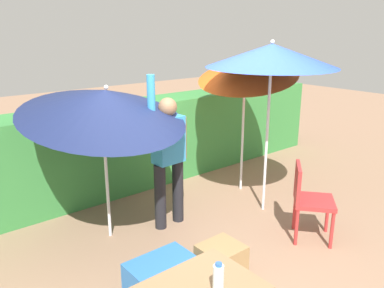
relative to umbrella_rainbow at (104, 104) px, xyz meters
name	(u,v)px	position (x,y,z in m)	size (l,w,h in m)	color
ground_plane	(208,241)	(0.79, -0.83, -1.58)	(24.00, 24.00, 0.00)	#937056
hedge_row	(119,147)	(0.79, 1.19, -0.93)	(8.00, 0.70, 1.30)	#38843D
umbrella_rainbow	(104,104)	(0.00, 0.00, 0.00)	(1.83, 1.85, 1.94)	silver
umbrella_orange	(247,69)	(2.20, -0.03, 0.24)	(1.47, 1.43, 2.18)	silver
umbrella_yellow	(272,56)	(1.91, -0.69, 0.46)	(1.62, 1.62, 2.23)	silver
person_vendor	(168,153)	(0.68, -0.21, -0.64)	(0.55, 0.24, 1.88)	black
chair_plastic	(308,197)	(1.71, -1.49, -1.07)	(0.62, 0.62, 0.89)	#B72D2D
cooler_box	(161,279)	(-0.20, -1.29, -1.39)	(0.60, 0.36, 0.38)	#2D6BB7
crate_cardboard	(221,261)	(0.44, -1.41, -1.41)	(0.40, 0.37, 0.34)	#9E7A4C
bottle_water	(218,281)	(-0.46, -2.31, -0.71)	(0.07, 0.07, 0.24)	silver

